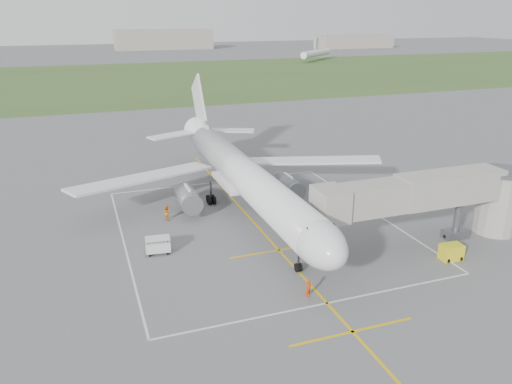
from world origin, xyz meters
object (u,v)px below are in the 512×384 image
object	(u,v)px
gpu_unit	(451,252)
ramp_worker_wing	(167,213)
baggage_cart	(158,245)
ramp_worker_nose	(308,288)
jet_bridge	(442,197)
airliner	(243,175)

from	to	relation	value
gpu_unit	ramp_worker_wing	bearing A→B (deg)	144.80
baggage_cart	ramp_worker_nose	size ratio (longest dim) A/B	1.52
jet_bridge	gpu_unit	xyz separation A→B (m)	(-1.35, -3.69, -4.01)
gpu_unit	baggage_cart	world-z (taller)	baggage_cart
gpu_unit	ramp_worker_wing	size ratio (longest dim) A/B	1.19
jet_bridge	ramp_worker_wing	size ratio (longest dim) A/B	13.53
airliner	jet_bridge	world-z (taller)	airliner
jet_bridge	ramp_worker_nose	world-z (taller)	jet_bridge
baggage_cart	jet_bridge	bearing A→B (deg)	-7.85
ramp_worker_nose	jet_bridge	bearing A→B (deg)	-13.18
ramp_worker_wing	ramp_worker_nose	bearing A→B (deg)	172.22
baggage_cart	gpu_unit	bearing A→B (deg)	-15.99
gpu_unit	baggage_cart	distance (m)	27.58
baggage_cart	ramp_worker_wing	bearing A→B (deg)	80.05
ramp_worker_wing	airliner	bearing A→B (deg)	-122.11
airliner	baggage_cart	size ratio (longest dim) A/B	19.08
ramp_worker_nose	baggage_cart	bearing A→B (deg)	99.79
jet_bridge	baggage_cart	bearing A→B (deg)	165.72
jet_bridge	gpu_unit	world-z (taller)	jet_bridge
baggage_cart	ramp_worker_nose	world-z (taller)	ramp_worker_nose
baggage_cart	ramp_worker_nose	xyz separation A→B (m)	(10.10, -11.99, -0.02)
airliner	baggage_cart	xyz separation A→B (m)	(-11.12, -7.42, -3.57)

